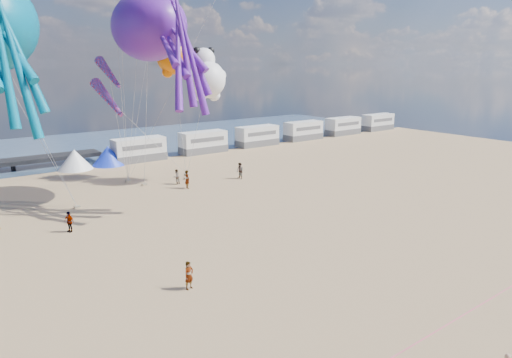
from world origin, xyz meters
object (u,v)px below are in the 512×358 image
object	(u,v)px
windsock_left	(2,73)
windsock_mid	(108,98)
sandbag_d	(187,175)
beachgoer_5	(187,179)
beachgoer_7	(240,171)
motorhome_0	(139,150)
tent_white	(75,159)
kite_teddy_orange	(173,57)
sandbag_b	(144,184)
sandbag_a	(77,207)
motorhome_4	(343,126)
standing_person	(189,275)
beachgoer_1	(176,177)
kite_panda	(207,80)
motorhome_2	(257,136)
beachgoer_3	(69,222)
windsock_right	(109,73)
kite_octopus_purple	(149,26)
sandbag_c	(186,178)
motorhome_1	(203,142)
tent_blue	(108,155)
motorhome_3	(303,131)
motorhome_5	(378,122)
sandbag_e	(128,181)

from	to	relation	value
windsock_left	windsock_mid	size ratio (longest dim) A/B	1.16
sandbag_d	windsock_mid	world-z (taller)	windsock_mid
beachgoer_5	beachgoer_7	distance (m)	6.43
motorhome_0	sandbag_d	distance (m)	10.80
tent_white	beachgoer_7	xyz separation A→B (m)	(12.97, -15.53, -0.31)
beachgoer_7	windsock_left	distance (m)	23.87
tent_white	kite_teddy_orange	xyz separation A→B (m)	(8.01, -10.70, 11.61)
sandbag_b	sandbag_a	bearing A→B (deg)	-154.35
motorhome_4	beachgoer_7	xyz separation A→B (m)	(-33.03, -15.53, -0.61)
kite_teddy_orange	standing_person	bearing A→B (deg)	-134.97
beachgoer_1	beachgoer_7	world-z (taller)	beachgoer_7
tent_white	windsock_left	bearing A→B (deg)	-123.38
motorhome_0	kite_panda	world-z (taller)	kite_panda
tent_white	motorhome_4	bearing A→B (deg)	0.00
motorhome_2	windsock_left	bearing A→B (deg)	-160.46
beachgoer_3	beachgoer_7	size ratio (longest dim) A/B	0.89
windsock_left	windsock_right	size ratio (longest dim) A/B	1.41
kite_octopus_purple	windsock_left	xyz separation A→B (m)	(-11.30, 3.51, -3.91)
motorhome_0	windsock_left	bearing A→B (deg)	-142.40
beachgoer_3	windsock_mid	world-z (taller)	windsock_mid
sandbag_b	sandbag_d	bearing A→B (deg)	12.22
motorhome_0	sandbag_c	size ratio (longest dim) A/B	13.20
beachgoer_5	sandbag_a	distance (m)	10.87
motorhome_1	tent_blue	world-z (taller)	motorhome_1
motorhome_0	windsock_left	xyz separation A→B (m)	(-16.24, -12.51, 9.92)
motorhome_3	windsock_right	xyz separation A→B (m)	(-36.47, -13.76, 9.86)
sandbag_a	beachgoer_5	bearing A→B (deg)	0.54
sandbag_d	motorhome_2	bearing A→B (deg)	30.71
motorhome_3	windsock_left	bearing A→B (deg)	-164.38
motorhome_3	motorhome_5	size ratio (longest dim) A/B	1.00
motorhome_3	standing_person	distance (m)	52.82
tent_white	tent_blue	world-z (taller)	same
sandbag_a	kite_panda	xyz separation A→B (m)	(14.25, 1.45, 10.49)
kite_teddy_orange	motorhome_4	bearing A→B (deg)	-3.10
sandbag_b	sandbag_d	size ratio (longest dim) A/B	1.00
windsock_left	kite_octopus_purple	bearing A→B (deg)	3.79
beachgoer_5	sandbag_c	world-z (taller)	beachgoer_5
sandbag_c	windsock_mid	xyz separation A→B (m)	(-9.06, -3.29, 9.15)
sandbag_a	beachgoer_3	bearing A→B (deg)	-110.79
motorhome_4	beachgoer_5	size ratio (longest dim) A/B	3.58
tent_blue	beachgoer_7	world-z (taller)	tent_blue
sandbag_e	kite_octopus_purple	xyz separation A→B (m)	(0.38, -6.47, 15.22)
motorhome_5	standing_person	xyz separation A→B (m)	(-59.10, -34.37, -0.69)
motorhome_0	beachgoer_3	distance (m)	25.62
motorhome_1	motorhome_4	size ratio (longest dim) A/B	1.00
motorhome_4	motorhome_1	bearing A→B (deg)	180.00
motorhome_2	kite_octopus_purple	xyz separation A→B (m)	(-23.95, -16.02, 13.83)
motorhome_1	kite_teddy_orange	world-z (taller)	kite_teddy_orange
beachgoer_1	sandbag_c	xyz separation A→B (m)	(1.82, 1.25, -0.67)
tent_white	kite_teddy_orange	size ratio (longest dim) A/B	0.67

